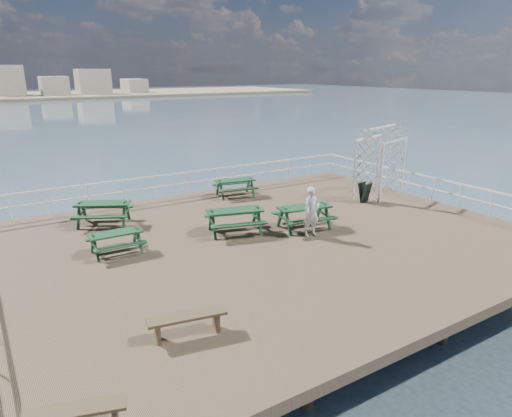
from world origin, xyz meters
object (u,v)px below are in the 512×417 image
(picnic_table_b, at_px, (103,209))
(flat_bench_near, at_px, (187,320))
(picnic_table_e, at_px, (304,212))
(trellis_arbor, at_px, (380,165))
(picnic_table_a, at_px, (116,238))
(flat_bench_far, at_px, (75,414))
(picnic_table_c, at_px, (235,184))
(picnic_table_d, at_px, (235,216))
(person, at_px, (312,212))

(picnic_table_b, bearing_deg, flat_bench_near, -64.20)
(picnic_table_e, bearing_deg, flat_bench_near, -137.37)
(trellis_arbor, bearing_deg, picnic_table_b, 150.77)
(picnic_table_a, xyz_separation_m, flat_bench_far, (-2.70, -7.23, -0.16))
(picnic_table_a, distance_m, picnic_table_c, 7.74)
(picnic_table_d, height_order, flat_bench_near, picnic_table_d)
(picnic_table_d, xyz_separation_m, flat_bench_near, (-4.19, -5.26, -0.24))
(picnic_table_b, xyz_separation_m, picnic_table_c, (6.23, 0.89, -0.06))
(trellis_arbor, distance_m, person, 6.73)
(picnic_table_a, distance_m, picnic_table_e, 6.70)
(picnic_table_d, xyz_separation_m, trellis_arbor, (8.24, 0.94, 0.80))
(picnic_table_b, xyz_separation_m, flat_bench_far, (-3.11, -10.33, -0.27))
(picnic_table_b, height_order, person, person)
(picnic_table_d, relative_size, flat_bench_near, 1.31)
(picnic_table_b, bearing_deg, trellis_arbor, 16.92)
(person, bearing_deg, trellis_arbor, 26.09)
(picnic_table_c, xyz_separation_m, picnic_table_d, (-2.46, -4.31, 0.06))
(picnic_table_a, bearing_deg, picnic_table_c, 32.20)
(picnic_table_a, relative_size, flat_bench_far, 1.01)
(picnic_table_a, height_order, picnic_table_d, picnic_table_d)
(picnic_table_a, xyz_separation_m, flat_bench_near, (-0.02, -5.58, -0.13))
(picnic_table_e, bearing_deg, picnic_table_d, 167.98)
(picnic_table_c, relative_size, flat_bench_near, 1.13)
(picnic_table_c, relative_size, picnic_table_e, 0.93)
(flat_bench_near, relative_size, person, 1.01)
(trellis_arbor, height_order, person, trellis_arbor)
(picnic_table_d, distance_m, flat_bench_far, 9.75)
(flat_bench_far, bearing_deg, picnic_table_a, 87.14)
(picnic_table_e, bearing_deg, picnic_table_b, 154.14)
(flat_bench_near, bearing_deg, flat_bench_far, -137.54)
(picnic_table_b, height_order, picnic_table_e, picnic_table_b)
(picnic_table_c, relative_size, flat_bench_far, 1.23)
(picnic_table_a, distance_m, trellis_arbor, 12.47)
(picnic_table_b, height_order, flat_bench_near, picnic_table_b)
(picnic_table_b, xyz_separation_m, picnic_table_d, (3.77, -3.42, 0.00))
(picnic_table_b, relative_size, picnic_table_c, 1.23)
(picnic_table_c, height_order, picnic_table_e, picnic_table_e)
(picnic_table_b, distance_m, picnic_table_e, 7.56)
(picnic_table_d, xyz_separation_m, picnic_table_e, (2.40, -0.94, -0.01))
(picnic_table_c, bearing_deg, person, -82.96)
(picnic_table_b, distance_m, trellis_arbor, 12.29)
(picnic_table_b, bearing_deg, flat_bench_far, -78.14)
(picnic_table_b, distance_m, picnic_table_d, 5.09)
(picnic_table_c, distance_m, flat_bench_far, 14.60)
(picnic_table_c, xyz_separation_m, picnic_table_e, (-0.06, -5.26, 0.05))
(flat_bench_near, xyz_separation_m, trellis_arbor, (12.44, 6.20, 1.04))
(person, bearing_deg, picnic_table_b, 141.09)
(flat_bench_near, relative_size, flat_bench_far, 1.09)
(picnic_table_d, distance_m, person, 2.74)
(picnic_table_a, relative_size, picnic_table_d, 0.71)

